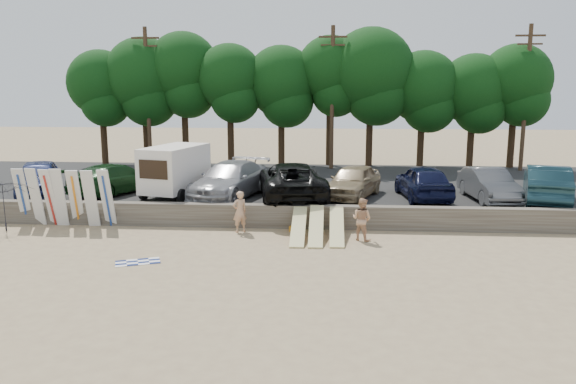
{
  "coord_description": "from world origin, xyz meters",
  "views": [
    {
      "loc": [
        1.89,
        -20.3,
        5.99
      ],
      "look_at": [
        0.15,
        3.0,
        1.56
      ],
      "focal_mm": 35.0,
      "sensor_mm": 36.0,
      "label": 1
    }
  ],
  "objects_px": {
    "car_4": "(353,181)",
    "cooler": "(315,228)",
    "car_2": "(230,180)",
    "box_trailer": "(175,168)",
    "beachgoer_a": "(240,212)",
    "car_6": "(489,185)",
    "beachgoer_b": "(362,219)",
    "car_1": "(115,178)",
    "car_7": "(547,183)",
    "beach_umbrella": "(6,206)",
    "car_3": "(291,181)",
    "car_0": "(39,178)",
    "car_5": "(423,182)"
  },
  "relations": [
    {
      "from": "car_1",
      "to": "car_5",
      "type": "bearing_deg",
      "value": -157.26
    },
    {
      "from": "car_7",
      "to": "beach_umbrella",
      "type": "distance_m",
      "value": 23.86
    },
    {
      "from": "cooler",
      "to": "car_2",
      "type": "bearing_deg",
      "value": 129.56
    },
    {
      "from": "car_1",
      "to": "car_6",
      "type": "distance_m",
      "value": 18.08
    },
    {
      "from": "beachgoer_a",
      "to": "car_2",
      "type": "bearing_deg",
      "value": -108.82
    },
    {
      "from": "car_4",
      "to": "car_7",
      "type": "height_order",
      "value": "car_7"
    },
    {
      "from": "car_2",
      "to": "beachgoer_b",
      "type": "relative_size",
      "value": 3.44
    },
    {
      "from": "car_3",
      "to": "cooler",
      "type": "height_order",
      "value": "car_3"
    },
    {
      "from": "car_1",
      "to": "cooler",
      "type": "relative_size",
      "value": 13.62
    },
    {
      "from": "car_3",
      "to": "beach_umbrella",
      "type": "relative_size",
      "value": 2.67
    },
    {
      "from": "car_0",
      "to": "beachgoer_b",
      "type": "xyz_separation_m",
      "value": [
        15.52,
        -4.62,
        -0.7
      ]
    },
    {
      "from": "car_0",
      "to": "car_1",
      "type": "relative_size",
      "value": 0.96
    },
    {
      "from": "box_trailer",
      "to": "car_7",
      "type": "distance_m",
      "value": 17.45
    },
    {
      "from": "car_7",
      "to": "beachgoer_b",
      "type": "bearing_deg",
      "value": 44.71
    },
    {
      "from": "box_trailer",
      "to": "beachgoer_a",
      "type": "relative_size",
      "value": 2.42
    },
    {
      "from": "car_5",
      "to": "beachgoer_a",
      "type": "bearing_deg",
      "value": 20.97
    },
    {
      "from": "box_trailer",
      "to": "beachgoer_b",
      "type": "xyz_separation_m",
      "value": [
        8.73,
        -4.75,
        -1.23
      ]
    },
    {
      "from": "box_trailer",
      "to": "beachgoer_a",
      "type": "distance_m",
      "value": 5.53
    },
    {
      "from": "car_2",
      "to": "car_6",
      "type": "relative_size",
      "value": 1.27
    },
    {
      "from": "car_0",
      "to": "car_5",
      "type": "height_order",
      "value": "car_0"
    },
    {
      "from": "car_1",
      "to": "car_3",
      "type": "relative_size",
      "value": 0.82
    },
    {
      "from": "car_2",
      "to": "beachgoer_a",
      "type": "bearing_deg",
      "value": -59.33
    },
    {
      "from": "car_3",
      "to": "car_0",
      "type": "bearing_deg",
      "value": -9.98
    },
    {
      "from": "car_7",
      "to": "car_4",
      "type": "bearing_deg",
      "value": 13.7
    },
    {
      "from": "car_6",
      "to": "car_7",
      "type": "bearing_deg",
      "value": -8.3
    },
    {
      "from": "car_0",
      "to": "car_3",
      "type": "distance_m",
      "value": 12.44
    },
    {
      "from": "beachgoer_a",
      "to": "beachgoer_b",
      "type": "distance_m",
      "value": 5.05
    },
    {
      "from": "car_1",
      "to": "cooler",
      "type": "distance_m",
      "value": 10.99
    },
    {
      "from": "box_trailer",
      "to": "car_2",
      "type": "height_order",
      "value": "box_trailer"
    },
    {
      "from": "car_2",
      "to": "car_4",
      "type": "xyz_separation_m",
      "value": [
        5.91,
        0.39,
        -0.06
      ]
    },
    {
      "from": "car_5",
      "to": "beachgoer_b",
      "type": "xyz_separation_m",
      "value": [
        -3.15,
        -5.01,
        -0.67
      ]
    },
    {
      "from": "car_4",
      "to": "cooler",
      "type": "height_order",
      "value": "car_4"
    },
    {
      "from": "car_6",
      "to": "car_0",
      "type": "bearing_deg",
      "value": 175.34
    },
    {
      "from": "car_4",
      "to": "car_7",
      "type": "relative_size",
      "value": 0.88
    },
    {
      "from": "box_trailer",
      "to": "beachgoer_a",
      "type": "bearing_deg",
      "value": -31.56
    },
    {
      "from": "box_trailer",
      "to": "cooler",
      "type": "distance_m",
      "value": 7.99
    },
    {
      "from": "cooler",
      "to": "beachgoer_a",
      "type": "bearing_deg",
      "value": 174.86
    },
    {
      "from": "car_2",
      "to": "beachgoer_b",
      "type": "distance_m",
      "value": 7.73
    },
    {
      "from": "box_trailer",
      "to": "car_4",
      "type": "distance_m",
      "value": 8.59
    },
    {
      "from": "car_6",
      "to": "beachgoer_a",
      "type": "height_order",
      "value": "car_6"
    },
    {
      "from": "car_5",
      "to": "car_7",
      "type": "xyz_separation_m",
      "value": [
        5.57,
        -0.29,
        0.04
      ]
    },
    {
      "from": "car_1",
      "to": "car_4",
      "type": "height_order",
      "value": "car_4"
    },
    {
      "from": "car_2",
      "to": "car_7",
      "type": "bearing_deg",
      "value": 14.72
    },
    {
      "from": "car_7",
      "to": "box_trailer",
      "type": "bearing_deg",
      "value": 16.18
    },
    {
      "from": "car_2",
      "to": "beach_umbrella",
      "type": "bearing_deg",
      "value": -138.43
    },
    {
      "from": "car_2",
      "to": "beachgoer_b",
      "type": "height_order",
      "value": "car_2"
    },
    {
      "from": "car_1",
      "to": "box_trailer",
      "type": "bearing_deg",
      "value": -166.07
    },
    {
      "from": "beachgoer_a",
      "to": "beachgoer_b",
      "type": "bearing_deg",
      "value": 135.28
    },
    {
      "from": "beachgoer_b",
      "to": "car_1",
      "type": "bearing_deg",
      "value": 8.38
    },
    {
      "from": "car_2",
      "to": "cooler",
      "type": "xyz_separation_m",
      "value": [
        4.22,
        -3.58,
        -1.38
      ]
    }
  ]
}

